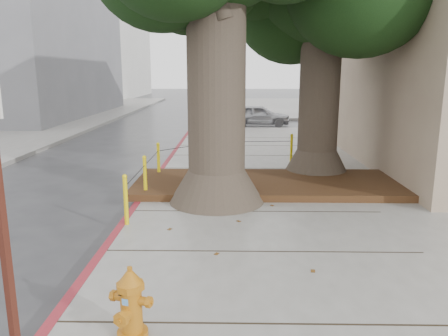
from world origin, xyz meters
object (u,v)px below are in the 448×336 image
object	(u,v)px
fire_hydrant	(131,303)
signpost	(1,213)
car_dark	(42,113)
car_red	(384,115)
car_silver	(259,115)

from	to	relation	value
fire_hydrant	signpost	xyz separation A→B (m)	(-0.93, -0.59, 1.17)
car_dark	car_red	bearing A→B (deg)	0.14
signpost	car_silver	distance (m)	20.65
car_red	car_dark	xyz separation A→B (m)	(-18.66, 0.41, 0.04)
signpost	car_red	size ratio (longest dim) A/B	0.71
car_silver	car_dark	xyz separation A→B (m)	(-11.97, 0.16, 0.11)
signpost	car_dark	bearing A→B (deg)	132.46
car_red	fire_hydrant	bearing A→B (deg)	153.54
signpost	fire_hydrant	bearing A→B (deg)	52.59
signpost	car_dark	world-z (taller)	signpost
fire_hydrant	car_red	bearing A→B (deg)	82.73
fire_hydrant	car_red	world-z (taller)	car_red
car_silver	car_red	xyz separation A→B (m)	(6.69, -0.25, 0.06)
fire_hydrant	car_dark	size ratio (longest dim) A/B	0.17
car_silver	car_dark	bearing A→B (deg)	94.52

